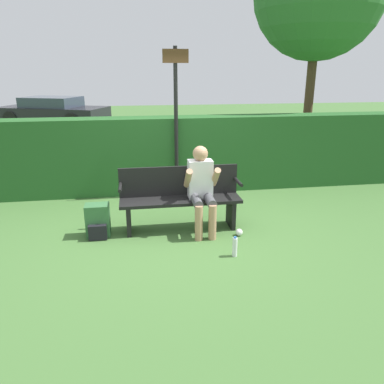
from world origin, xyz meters
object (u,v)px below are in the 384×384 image
Objects in this scene: water_bottle at (235,247)px; parked_car at (53,111)px; person_seated at (202,186)px; signpost at (176,115)px; backpack at (98,221)px; park_bench at (180,197)px.

water_bottle is 13.23m from parked_car.
signpost is at bearing 95.87° from person_seated.
backpack is at bearing -129.24° from signpost.
water_bottle is (1.75, -0.89, -0.09)m from backpack.
park_bench is at bearing 119.20° from water_bottle.
person_seated is at bearing -84.13° from signpost.
person_seated is at bearing 107.32° from water_bottle.
parked_car is at bearing 103.28° from backpack.
park_bench is 6.55× the size of water_bottle.
signpost is at bearing 50.76° from backpack.
signpost reaches higher than parked_car.
park_bench is at bearing 5.83° from backpack.
signpost is 0.55× the size of parked_car.
person_seated is 2.64× the size of backpack.
parked_car is (-2.73, 11.55, 0.36)m from backpack.
water_bottle is at bearing -47.81° from parked_car.
person_seated reaches higher than parked_car.
water_bottle is at bearing -80.01° from signpost.
backpack is (-1.48, 0.01, -0.46)m from person_seated.
park_bench is 12.09m from parked_car.
person_seated is 12.31m from parked_car.
backpack is 1.75× the size of water_bottle.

